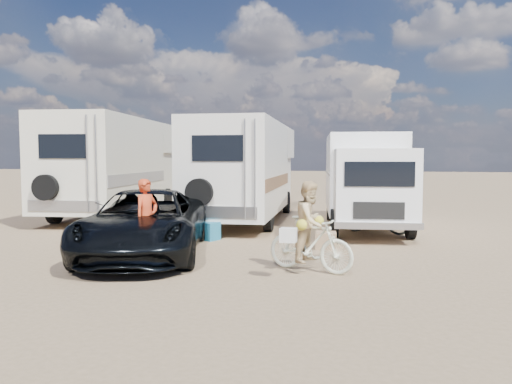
% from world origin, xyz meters
% --- Properties ---
extents(ground, '(140.00, 140.00, 0.00)m').
position_xyz_m(ground, '(0.00, 0.00, 0.00)').
color(ground, '#907456').
rests_on(ground, ground).
extents(rv_main, '(3.01, 8.25, 3.26)m').
position_xyz_m(rv_main, '(-0.40, 7.38, 1.63)').
color(rv_main, white).
rests_on(rv_main, ground).
extents(rv_left, '(3.60, 8.28, 3.50)m').
position_xyz_m(rv_left, '(-5.38, 7.59, 1.75)').
color(rv_left, '#F2E3CF').
rests_on(rv_left, ground).
extents(box_truck, '(2.91, 6.40, 2.84)m').
position_xyz_m(box_truck, '(3.56, 6.34, 1.42)').
color(box_truck, white).
rests_on(box_truck, ground).
extents(dark_suv, '(3.67, 5.57, 1.42)m').
position_xyz_m(dark_suv, '(-1.01, 1.00, 0.71)').
color(dark_suv, black).
rests_on(dark_suv, ground).
extents(bike_man, '(1.77, 1.10, 0.88)m').
position_xyz_m(bike_man, '(-0.60, 0.22, 0.44)').
color(bike_man, '#D34006').
rests_on(bike_man, ground).
extents(bike_woman, '(1.78, 1.02, 1.03)m').
position_xyz_m(bike_woman, '(2.67, 0.33, 0.52)').
color(bike_woman, beige).
rests_on(bike_woman, ground).
extents(rider_man, '(0.53, 0.65, 1.53)m').
position_xyz_m(rider_man, '(-0.60, 0.22, 0.76)').
color(rider_man, '#BE3B1B').
rests_on(rider_man, ground).
extents(rider_woman, '(0.78, 0.88, 1.52)m').
position_xyz_m(rider_woman, '(2.67, 0.33, 0.76)').
color(rider_woman, '#DABB86').
rests_on(rider_woman, ground).
extents(bike_parked, '(2.01, 1.16, 1.00)m').
position_xyz_m(bike_parked, '(3.89, 5.41, 0.50)').
color(bike_parked, '#272A27').
rests_on(bike_parked, ground).
extents(cooler, '(0.70, 0.62, 0.46)m').
position_xyz_m(cooler, '(-0.39, 3.25, 0.23)').
color(cooler, '#1F6C92').
rests_on(cooler, ground).
extents(crate, '(0.53, 0.53, 0.39)m').
position_xyz_m(crate, '(2.73, 2.75, 0.19)').
color(crate, '#947454').
rests_on(crate, ground).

